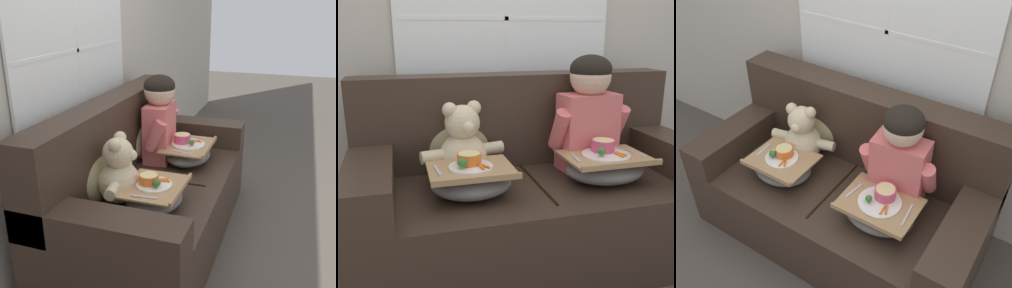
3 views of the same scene
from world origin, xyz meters
TOP-DOWN VIEW (x-y plane):
  - ground_plane at (0.00, 0.00)m, footprint 14.00×14.00m
  - wall_back_with_window at (0.00, 0.59)m, footprint 8.00×0.08m
  - couch at (0.00, 0.07)m, footprint 1.87×0.90m
  - throw_pillow_behind_child at (0.36, 0.26)m, footprint 0.38×0.19m
  - throw_pillow_behind_teddy at (-0.36, 0.26)m, footprint 0.38×0.18m
  - child_figure at (0.36, 0.11)m, footprint 0.47×0.23m
  - teddy_bear at (-0.36, 0.10)m, footprint 0.46×0.33m
  - lap_tray_child at (0.36, -0.11)m, footprint 0.44×0.34m
  - lap_tray_teddy at (-0.36, -0.11)m, footprint 0.41×0.34m

SIDE VIEW (x-z plane):
  - ground_plane at x=0.00m, z-range 0.00..0.00m
  - couch at x=0.00m, z-range -0.14..0.85m
  - lap_tray_teddy at x=-0.36m, z-range 0.43..0.64m
  - lap_tray_child at x=0.36m, z-range 0.43..0.64m
  - teddy_bear at x=-0.36m, z-range 0.43..0.85m
  - throw_pillow_behind_child at x=0.36m, z-range 0.44..0.84m
  - throw_pillow_behind_teddy at x=-0.36m, z-range 0.44..0.84m
  - child_figure at x=0.36m, z-range 0.49..1.14m
  - wall_back_with_window at x=0.00m, z-range 0.00..2.60m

